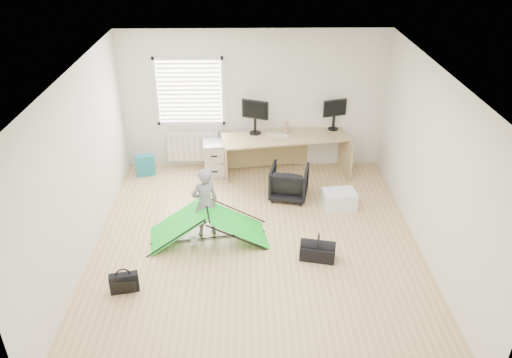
{
  "coord_description": "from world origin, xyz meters",
  "views": [
    {
      "loc": [
        -0.12,
        -6.25,
        4.62
      ],
      "look_at": [
        0.0,
        0.4,
        0.95
      ],
      "focal_mm": 35.0,
      "sensor_mm": 36.0,
      "label": 1
    }
  ],
  "objects_px": {
    "duffel_bag": "(318,252)",
    "thermos": "(287,128)",
    "kite": "(208,224)",
    "monitor_left": "(255,121)",
    "filing_cabinet": "(215,157)",
    "laptop_bag": "(124,283)",
    "monitor_right": "(334,119)",
    "desk": "(285,155)",
    "storage_crate": "(339,200)",
    "person": "(205,203)",
    "office_chair": "(289,182)"
  },
  "relations": [
    {
      "from": "desk",
      "to": "storage_crate",
      "type": "relative_size",
      "value": 4.22
    },
    {
      "from": "filing_cabinet",
      "to": "person",
      "type": "bearing_deg",
      "value": -96.4
    },
    {
      "from": "monitor_right",
      "to": "office_chair",
      "type": "relative_size",
      "value": 0.71
    },
    {
      "from": "storage_crate",
      "to": "filing_cabinet",
      "type": "bearing_deg",
      "value": 148.67
    },
    {
      "from": "office_chair",
      "to": "person",
      "type": "distance_m",
      "value": 1.82
    },
    {
      "from": "monitor_right",
      "to": "laptop_bag",
      "type": "height_order",
      "value": "monitor_right"
    },
    {
      "from": "filing_cabinet",
      "to": "office_chair",
      "type": "height_order",
      "value": "filing_cabinet"
    },
    {
      "from": "filing_cabinet",
      "to": "thermos",
      "type": "relative_size",
      "value": 2.8
    },
    {
      "from": "monitor_right",
      "to": "duffel_bag",
      "type": "relative_size",
      "value": 0.91
    },
    {
      "from": "monitor_right",
      "to": "duffel_bag",
      "type": "distance_m",
      "value": 3.17
    },
    {
      "from": "kite",
      "to": "laptop_bag",
      "type": "distance_m",
      "value": 1.6
    },
    {
      "from": "desk",
      "to": "duffel_bag",
      "type": "bearing_deg",
      "value": -92.67
    },
    {
      "from": "thermos",
      "to": "person",
      "type": "relative_size",
      "value": 0.2
    },
    {
      "from": "thermos",
      "to": "laptop_bag",
      "type": "bearing_deg",
      "value": -125.08
    },
    {
      "from": "desk",
      "to": "thermos",
      "type": "relative_size",
      "value": 9.86
    },
    {
      "from": "filing_cabinet",
      "to": "monitor_left",
      "type": "xyz_separation_m",
      "value": [
        0.77,
        0.05,
        0.71
      ]
    },
    {
      "from": "kite",
      "to": "duffel_bag",
      "type": "xyz_separation_m",
      "value": [
        1.65,
        -0.53,
        -0.17
      ]
    },
    {
      "from": "monitor_left",
      "to": "kite",
      "type": "height_order",
      "value": "monitor_left"
    },
    {
      "from": "storage_crate",
      "to": "duffel_bag",
      "type": "xyz_separation_m",
      "value": [
        -0.55,
        -1.41,
        -0.04
      ]
    },
    {
      "from": "office_chair",
      "to": "person",
      "type": "height_order",
      "value": "person"
    },
    {
      "from": "filing_cabinet",
      "to": "thermos",
      "type": "height_order",
      "value": "thermos"
    },
    {
      "from": "person",
      "to": "storage_crate",
      "type": "xyz_separation_m",
      "value": [
        2.23,
        0.75,
        -0.43
      ]
    },
    {
      "from": "desk",
      "to": "duffel_bag",
      "type": "distance_m",
      "value": 2.7
    },
    {
      "from": "laptop_bag",
      "to": "kite",
      "type": "bearing_deg",
      "value": 36.8
    },
    {
      "from": "thermos",
      "to": "laptop_bag",
      "type": "height_order",
      "value": "thermos"
    },
    {
      "from": "filing_cabinet",
      "to": "person",
      "type": "height_order",
      "value": "person"
    },
    {
      "from": "thermos",
      "to": "person",
      "type": "xyz_separation_m",
      "value": [
        -1.41,
        -2.12,
        -0.34
      ]
    },
    {
      "from": "monitor_right",
      "to": "office_chair",
      "type": "xyz_separation_m",
      "value": [
        -0.93,
        -1.18,
        -0.73
      ]
    },
    {
      "from": "monitor_right",
      "to": "thermos",
      "type": "height_order",
      "value": "monitor_right"
    },
    {
      "from": "monitor_left",
      "to": "thermos",
      "type": "height_order",
      "value": "monitor_left"
    },
    {
      "from": "storage_crate",
      "to": "office_chair",
      "type": "bearing_deg",
      "value": 155.81
    },
    {
      "from": "duffel_bag",
      "to": "thermos",
      "type": "bearing_deg",
      "value": 108.34
    },
    {
      "from": "filing_cabinet",
      "to": "duffel_bag",
      "type": "height_order",
      "value": "filing_cabinet"
    },
    {
      "from": "filing_cabinet",
      "to": "duffel_bag",
      "type": "distance_m",
      "value": 3.21
    },
    {
      "from": "thermos",
      "to": "office_chair",
      "type": "relative_size",
      "value": 0.36
    },
    {
      "from": "filing_cabinet",
      "to": "monitor_right",
      "type": "distance_m",
      "value": 2.4
    },
    {
      "from": "filing_cabinet",
      "to": "laptop_bag",
      "type": "bearing_deg",
      "value": -112.52
    },
    {
      "from": "office_chair",
      "to": "laptop_bag",
      "type": "bearing_deg",
      "value": 57.83
    },
    {
      "from": "storage_crate",
      "to": "laptop_bag",
      "type": "relative_size",
      "value": 1.46
    },
    {
      "from": "monitor_left",
      "to": "person",
      "type": "distance_m",
      "value": 2.33
    },
    {
      "from": "desk",
      "to": "laptop_bag",
      "type": "bearing_deg",
      "value": -135.02
    },
    {
      "from": "kite",
      "to": "filing_cabinet",
      "type": "bearing_deg",
      "value": 80.7
    },
    {
      "from": "kite",
      "to": "storage_crate",
      "type": "relative_size",
      "value": 3.25
    },
    {
      "from": "monitor_right",
      "to": "person",
      "type": "height_order",
      "value": "monitor_right"
    },
    {
      "from": "desk",
      "to": "monitor_left",
      "type": "distance_m",
      "value": 0.87
    },
    {
      "from": "office_chair",
      "to": "duffel_bag",
      "type": "height_order",
      "value": "office_chair"
    },
    {
      "from": "filing_cabinet",
      "to": "office_chair",
      "type": "bearing_deg",
      "value": -40.67
    },
    {
      "from": "laptop_bag",
      "to": "duffel_bag",
      "type": "relative_size",
      "value": 0.75
    },
    {
      "from": "kite",
      "to": "monitor_left",
      "type": "bearing_deg",
      "value": 61.87
    },
    {
      "from": "desk",
      "to": "kite",
      "type": "distance_m",
      "value": 2.52
    }
  ]
}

